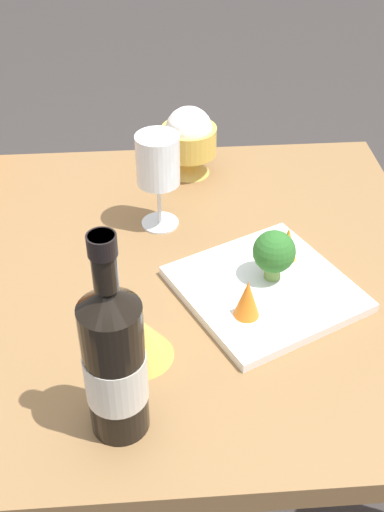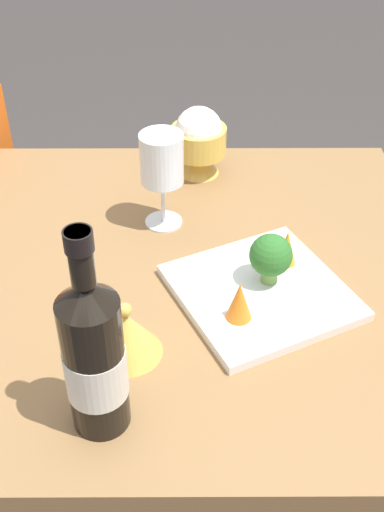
% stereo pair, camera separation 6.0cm
% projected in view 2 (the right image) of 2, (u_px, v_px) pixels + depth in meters
% --- Properties ---
extents(ground_plane, '(8.00, 8.00, 0.00)m').
position_uv_depth(ground_plane, '(192.00, 508.00, 1.54)').
color(ground_plane, '#383330').
extents(dining_table, '(0.83, 0.83, 0.73)m').
position_uv_depth(dining_table, '(192.00, 311.00, 1.14)').
color(dining_table, olive).
rests_on(dining_table, ground_plane).
extents(wine_bottle, '(0.08, 0.08, 0.30)m').
position_uv_depth(wine_bottle, '(97.00, 356.00, 0.78)').
color(wine_bottle, black).
rests_on(wine_bottle, dining_table).
extents(wine_glass, '(0.08, 0.08, 0.18)m').
position_uv_depth(wine_glass, '(164.00, 161.00, 1.11)').
color(wine_glass, white).
rests_on(wine_glass, dining_table).
extents(rice_bowl, '(0.11, 0.11, 0.14)m').
position_uv_depth(rice_bowl, '(200.00, 140.00, 1.29)').
color(rice_bowl, gold).
rests_on(rice_bowl, dining_table).
extents(rice_bowl_lid, '(0.10, 0.10, 0.09)m').
position_uv_depth(rice_bowl_lid, '(129.00, 333.00, 0.92)').
color(rice_bowl_lid, gold).
rests_on(rice_bowl_lid, dining_table).
extents(serving_plate, '(0.33, 0.33, 0.02)m').
position_uv_depth(serving_plate, '(263.00, 292.00, 1.03)').
color(serving_plate, white).
rests_on(serving_plate, dining_table).
extents(broccoli_floret, '(0.07, 0.07, 0.09)m').
position_uv_depth(broccoli_floret, '(273.00, 256.00, 1.01)').
color(broccoli_floret, '#729E4C').
rests_on(broccoli_floret, serving_plate).
extents(carrot_garnish_left, '(0.04, 0.04, 0.06)m').
position_uv_depth(carrot_garnish_left, '(241.00, 301.00, 0.95)').
color(carrot_garnish_left, orange).
rests_on(carrot_garnish_left, serving_plate).
extents(carrot_garnish_right, '(0.03, 0.03, 0.06)m').
position_uv_depth(carrot_garnish_right, '(289.00, 248.00, 1.06)').
color(carrot_garnish_right, orange).
rests_on(carrot_garnish_right, serving_plate).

